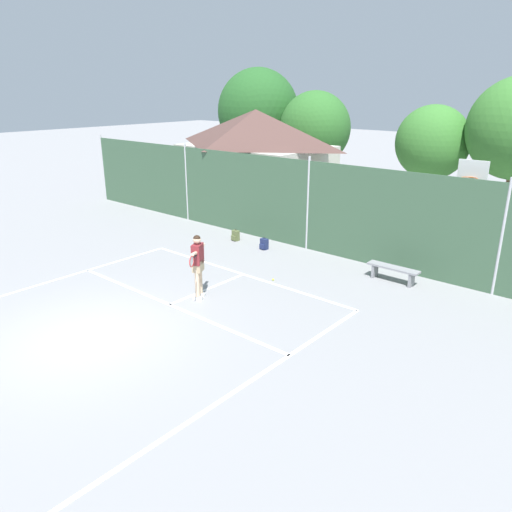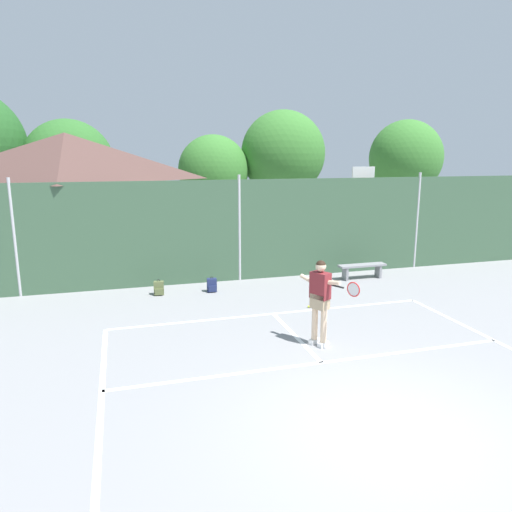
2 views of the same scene
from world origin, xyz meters
name	(u,v)px [view 2 (image 2 of 2)]	position (x,y,z in m)	size (l,w,h in m)	color
ground_plane	(391,433)	(0.00, 0.00, 0.00)	(120.00, 120.00, 0.00)	gray
court_markings	(368,410)	(0.00, 0.65, 0.00)	(8.30, 11.10, 0.01)	white
chainlink_fence	(239,231)	(0.00, 9.00, 1.61)	(26.09, 0.09, 3.37)	#38563D
basketball_hoop	(362,200)	(5.07, 10.44, 2.31)	(0.90, 0.67, 3.55)	yellow
clubhouse_building	(70,200)	(-5.28, 12.28, 2.44)	(6.92, 4.86, 4.72)	beige
treeline_backdrop	(172,156)	(-1.07, 17.74, 3.90)	(25.99, 4.50, 6.81)	brown
tennis_player	(321,295)	(0.31, 3.30, 1.11)	(0.81, 1.25, 1.85)	silver
tennis_ball	(309,307)	(1.06, 5.70, 0.03)	(0.07, 0.07, 0.07)	#CCE033
backpack_olive	(159,288)	(-2.67, 8.01, 0.19)	(0.30, 0.27, 0.46)	#566038
backpack_navy	(212,285)	(-1.13, 7.90, 0.19)	(0.29, 0.26, 0.46)	navy
courtside_bench	(362,268)	(3.88, 8.02, 0.36)	(1.60, 0.36, 0.48)	gray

